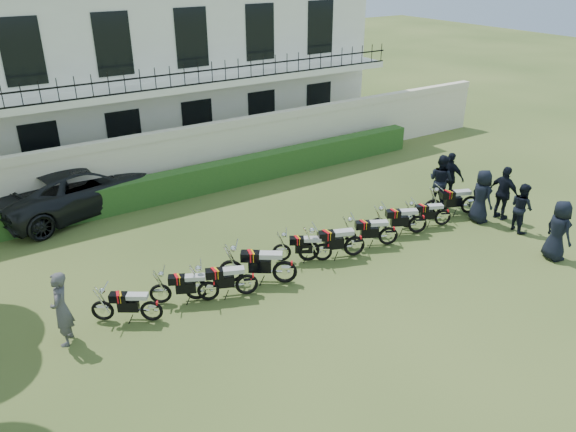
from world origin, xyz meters
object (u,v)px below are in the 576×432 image
Objects in this scene: motorcycle_5 at (355,241)px; motorcycle_7 at (418,220)px; inspector at (61,309)px; officer_3 at (482,196)px; motorcycle_4 at (323,248)px; suv at (79,188)px; officer_5 at (450,177)px; motorcycle_9 at (470,200)px; motorcycle_3 at (285,266)px; motorcycle_0 at (151,306)px; motorcycle_2 at (247,279)px; officer_1 at (522,207)px; officer_2 at (504,193)px; motorcycle_1 at (208,286)px; officer_4 at (441,181)px; motorcycle_8 at (443,214)px; motorcycle_6 at (389,231)px; officer_0 at (558,230)px.

motorcycle_7 is at bearing -68.39° from motorcycle_5.
officer_3 is (12.96, -0.74, -0.01)m from inspector.
suv reaches higher than motorcycle_4.
motorcycle_9 is at bearing 154.86° from officer_5.
motorcycle_3 is at bearing 108.67° from inspector.
motorcycle_0 is 11.06m from officer_3.
suv is at bearing 38.02° from motorcycle_2.
motorcycle_5 reaches higher than motorcycle_2.
officer_1 is at bearing -85.25° from motorcycle_5.
motorcycle_0 is at bearing 122.85° from motorcycle_4.
officer_2 is (8.21, -0.43, 0.39)m from motorcycle_3.
motorcycle_5 is 5.13m from motorcycle_9.
officer_1 is at bearing -72.98° from motorcycle_1.
motorcycle_5 reaches higher than motorcycle_9.
motorcycle_2 is 9.36m from officer_2.
officer_4 is 0.55m from officer_5.
motorcycle_0 is 1.52m from motorcycle_1.
inspector is (-11.69, 0.35, 0.47)m from motorcycle_8.
motorcycle_7 reaches higher than motorcycle_1.
motorcycle_6 is 0.95× the size of officer_0.
motorcycle_5 is 0.33× the size of suv.
officer_2 is (11.58, -8.25, 0.12)m from suv.
motorcycle_1 is 1.06× the size of motorcycle_4.
motorcycle_9 is (9.70, 0.04, 0.06)m from motorcycle_1.
motorcycle_7 is at bearing 74.36° from officer_2.
motorcycle_5 is 1.19× the size of motorcycle_8.
officer_4 is at bearing 39.04° from motorcycle_9.
officer_4 is (9.34, 1.10, 0.49)m from motorcycle_1.
motorcycle_2 is at bearing 111.53° from motorcycle_5.
officer_0 is at bearing 173.22° from officer_4.
motorcycle_5 is (6.09, -0.11, 0.07)m from motorcycle_0.
officer_0 is at bearing 174.45° from officer_1.
officer_1 reaches higher than motorcycle_6.
motorcycle_8 is at bearing -64.52° from motorcycle_1.
motorcycle_9 is (2.53, 0.13, 0.02)m from motorcycle_7.
motorcycle_7 is 2.54m from motorcycle_9.
suv is 3.58× the size of officer_1.
motorcycle_0 is at bearing 108.75° from motorcycle_5.
officer_4 reaches higher than officer_0.
motorcycle_1 is 10.33m from officer_2.
officer_1 is (13.50, -1.88, -0.11)m from inspector.
officer_4 is at bearing -48.89° from motorcycle_4.
motorcycle_8 is 0.90× the size of officer_3.
motorcycle_8 is 2.39m from officer_1.
officer_2 is 0.98× the size of officer_4.
motorcycle_7 is (2.59, 0.08, -0.03)m from motorcycle_5.
officer_0 is at bearing -120.60° from motorcycle_7.
inspector is at bearing 86.65° from officer_4.
motorcycle_8 is (7.29, 0.16, -0.04)m from motorcycle_2.
motorcycle_2 is 0.98× the size of inspector.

